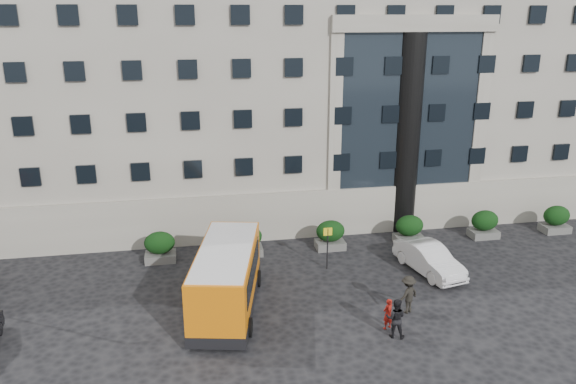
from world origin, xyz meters
name	(u,v)px	position (x,y,z in m)	size (l,w,h in m)	color
ground	(241,322)	(0.00, 0.00, 0.00)	(120.00, 120.00, 0.00)	black
civic_building	(284,78)	(6.00, 22.00, 9.00)	(44.00, 24.00, 18.00)	gray
entrance_column	(406,135)	(12.00, 10.30, 6.50)	(1.80, 1.80, 13.00)	black
hedge_a	(160,247)	(-4.00, 7.80, 0.93)	(1.80, 1.26, 1.84)	#525250
hedge_b	(247,240)	(1.20, 7.80, 0.93)	(1.80, 1.26, 1.84)	#525250
hedge_c	(330,235)	(6.40, 7.80, 0.93)	(1.80, 1.26, 1.84)	#525250
hedge_d	(409,229)	(11.60, 7.80, 0.93)	(1.80, 1.26, 1.84)	#525250
hedge_e	(484,224)	(16.80, 7.80, 0.93)	(1.80, 1.26, 1.84)	#525250
hedge_f	(556,219)	(22.00, 7.80, 0.93)	(1.80, 1.26, 1.84)	#525250
bus_stop_sign	(328,241)	(5.50, 5.00, 1.73)	(0.50, 0.08, 2.52)	#262628
minibus	(226,276)	(-0.52, 1.43, 1.77)	(4.23, 8.11, 3.22)	orange
red_truck	(37,215)	(-12.06, 13.41, 1.43)	(3.11, 5.47, 2.79)	maroon
white_taxi	(429,259)	(11.08, 3.56, 0.81)	(1.72, 4.94, 1.63)	silver
pedestrian_a	(388,314)	(6.71, -1.74, 0.76)	(0.56, 0.37, 1.53)	maroon
pedestrian_b	(396,318)	(6.81, -2.46, 0.94)	(0.91, 0.71, 1.88)	black
pedestrian_c	(408,294)	(8.19, -0.50, 0.97)	(1.26, 0.72, 1.95)	black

